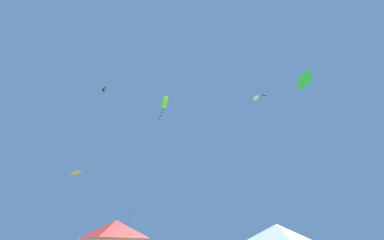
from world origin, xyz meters
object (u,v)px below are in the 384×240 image
at_px(canopy_tent_white, 278,234).
at_px(kite_blue_diamond, 135,214).
at_px(kite_red_diamond, 264,95).
at_px(kite_green_diamond, 304,81).
at_px(kite_orange_diamond, 76,172).
at_px(kite_lime_box, 165,103).
at_px(kite_white_delta, 256,98).
at_px(kite_black_box, 105,89).
at_px(canopy_tent_red, 115,229).

bearing_deg(canopy_tent_white, kite_blue_diamond, 123.06).
height_order(kite_red_diamond, kite_green_diamond, kite_red_diamond).
height_order(kite_orange_diamond, kite_lime_box, kite_lime_box).
distance_m(kite_white_delta, kite_blue_diamond, 29.35).
bearing_deg(kite_blue_diamond, kite_green_diamond, -41.98).
bearing_deg(kite_black_box, canopy_tent_red, -55.15).
xyz_separation_m(canopy_tent_white, kite_green_diamond, (5.73, 3.39, 12.78)).
xyz_separation_m(canopy_tent_white, kite_red_diamond, (7.60, 19.68, 22.95)).
xyz_separation_m(kite_lime_box, kite_blue_diamond, (-6.80, 19.44, -5.59)).
relative_size(kite_red_diamond, kite_lime_box, 0.93).
bearing_deg(canopy_tent_white, kite_white_delta, 73.01).
xyz_separation_m(kite_orange_diamond, kite_green_diamond, (20.27, -1.75, 7.82)).
xyz_separation_m(canopy_tent_red, kite_orange_diamond, (-5.22, 3.10, 4.60)).
relative_size(canopy_tent_red, kite_orange_diamond, 3.94).
xyz_separation_m(kite_red_diamond, kite_black_box, (-29.27, 0.09, 2.32)).
bearing_deg(kite_black_box, kite_blue_diamond, 6.11).
xyz_separation_m(canopy_tent_red, kite_black_box, (-12.34, 17.73, 24.91)).
height_order(kite_orange_diamond, kite_blue_diamond, kite_orange_diamond).
xyz_separation_m(kite_white_delta, kite_green_diamond, (-1.23, -19.39, -11.81)).
bearing_deg(kite_orange_diamond, kite_green_diamond, -4.93).
xyz_separation_m(kite_white_delta, kite_blue_diamond, (-20.40, -2.13, -20.99)).
xyz_separation_m(canopy_tent_red, kite_green_diamond, (15.06, 1.35, 12.42)).
bearing_deg(kite_orange_diamond, kite_red_diamond, 33.29).
bearing_deg(kite_green_diamond, kite_black_box, 149.14).
bearing_deg(canopy_tent_white, canopy_tent_red, 167.64).
relative_size(kite_green_diamond, kite_black_box, 1.44).
bearing_deg(kite_green_diamond, kite_red_diamond, 83.47).
bearing_deg(kite_white_delta, kite_orange_diamond, -140.63).
height_order(canopy_tent_red, kite_blue_diamond, kite_blue_diamond).
height_order(canopy_tent_white, kite_black_box, kite_black_box).
distance_m(canopy_tent_red, kite_orange_diamond, 7.61).
height_order(canopy_tent_white, kite_green_diamond, kite_green_diamond).
bearing_deg(kite_orange_diamond, kite_blue_diamond, 85.95).
height_order(kite_red_diamond, kite_lime_box, kite_red_diamond).
bearing_deg(kite_lime_box, canopy_tent_red, 162.76).
relative_size(kite_orange_diamond, kite_black_box, 0.72).
xyz_separation_m(canopy_tent_red, kite_red_diamond, (16.92, 17.64, 22.59)).
height_order(canopy_tent_red, canopy_tent_white, canopy_tent_red).
bearing_deg(kite_blue_diamond, kite_black_box, -173.89).
height_order(kite_lime_box, kite_black_box, kite_black_box).
xyz_separation_m(canopy_tent_red, kite_white_delta, (16.29, 20.74, 24.22)).
distance_m(canopy_tent_white, kite_red_diamond, 31.17).
bearing_deg(kite_red_diamond, canopy_tent_white, -111.11).
distance_m(canopy_tent_red, kite_blue_diamond, 19.33).
height_order(canopy_tent_red, kite_green_diamond, kite_green_diamond).
bearing_deg(kite_orange_diamond, kite_black_box, 115.98).
height_order(canopy_tent_red, kite_orange_diamond, kite_orange_diamond).
height_order(canopy_tent_white, kite_white_delta, kite_white_delta).
xyz_separation_m(canopy_tent_white, kite_white_delta, (6.96, 22.78, 24.58)).
bearing_deg(kite_white_delta, kite_black_box, -173.99).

